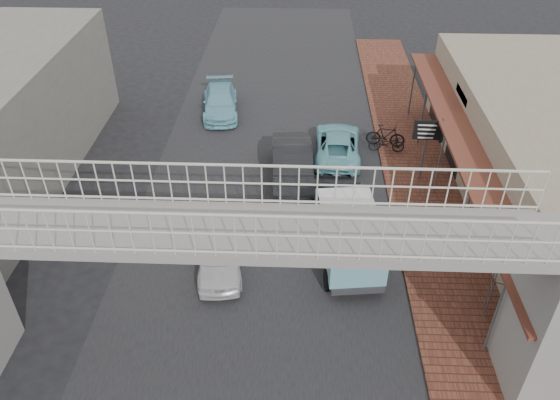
# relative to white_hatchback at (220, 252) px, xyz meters

# --- Properties ---
(ground) EXTENTS (120.00, 120.00, 0.00)m
(ground) POSITION_rel_white_hatchback_xyz_m (1.34, -0.31, -0.63)
(ground) COLOR black
(ground) RESTS_ON ground
(road_strip) EXTENTS (10.00, 60.00, 0.01)m
(road_strip) POSITION_rel_white_hatchback_xyz_m (1.34, -0.31, -0.62)
(road_strip) COLOR black
(road_strip) RESTS_ON ground
(sidewalk) EXTENTS (3.00, 40.00, 0.10)m
(sidewalk) POSITION_rel_white_hatchback_xyz_m (7.84, 2.69, -0.58)
(sidewalk) COLOR brown
(sidewalk) RESTS_ON ground
(shophouse_row) EXTENTS (7.20, 18.00, 4.00)m
(shophouse_row) POSITION_rel_white_hatchback_xyz_m (12.31, 3.69, 1.38)
(shophouse_row) COLOR gray
(shophouse_row) RESTS_ON ground
(footbridge) EXTENTS (16.40, 2.40, 6.34)m
(footbridge) POSITION_rel_white_hatchback_xyz_m (1.34, -4.31, 2.55)
(footbridge) COLOR gray
(footbridge) RESTS_ON ground
(building_far_left) EXTENTS (5.00, 14.00, 5.00)m
(building_far_left) POSITION_rel_white_hatchback_xyz_m (-9.66, 5.69, 1.87)
(building_far_left) COLOR gray
(building_far_left) RESTS_ON ground
(white_hatchback) EXTENTS (1.90, 3.83, 1.26)m
(white_hatchback) POSITION_rel_white_hatchback_xyz_m (0.00, 0.00, 0.00)
(white_hatchback) COLOR silver
(white_hatchback) RESTS_ON ground
(dark_sedan) EXTENTS (1.95, 4.88, 1.58)m
(dark_sedan) POSITION_rel_white_hatchback_xyz_m (2.38, 5.36, 0.16)
(dark_sedan) COLOR black
(dark_sedan) RESTS_ON ground
(angkot_curb) EXTENTS (2.19, 4.40, 1.20)m
(angkot_curb) POSITION_rel_white_hatchback_xyz_m (4.38, 7.60, -0.03)
(angkot_curb) COLOR #76C3CD
(angkot_curb) RESTS_ON ground
(angkot_far) EXTENTS (2.23, 4.40, 1.22)m
(angkot_far) POSITION_rel_white_hatchback_xyz_m (-1.49, 11.66, -0.02)
(angkot_far) COLOR #7BC3D6
(angkot_far) RESTS_ON ground
(angkot_van) EXTENTS (2.36, 4.40, 2.07)m
(angkot_van) POSITION_rel_white_hatchback_xyz_m (4.41, 0.53, 0.69)
(angkot_van) COLOR black
(angkot_van) RESTS_ON ground
(motorcycle_near) EXTENTS (1.65, 0.68, 0.85)m
(motorcycle_near) POSITION_rel_white_hatchback_xyz_m (6.64, 7.89, -0.10)
(motorcycle_near) COLOR black
(motorcycle_near) RESTS_ON sidewalk
(motorcycle_far) EXTENTS (1.86, 0.83, 1.08)m
(motorcycle_far) POSITION_rel_white_hatchback_xyz_m (6.64, 8.40, 0.01)
(motorcycle_far) COLOR black
(motorcycle_far) RESTS_ON sidewalk
(street_clock) EXTENTS (0.65, 0.60, 2.53)m
(street_clock) POSITION_rel_white_hatchback_xyz_m (8.84, -1.88, 1.57)
(street_clock) COLOR #59595B
(street_clock) RESTS_ON sidewalk
(arrow_sign) EXTENTS (1.67, 1.06, 2.88)m
(arrow_sign) POSITION_rel_white_hatchback_xyz_m (8.51, 5.60, 1.80)
(arrow_sign) COLOR #59595B
(arrow_sign) RESTS_ON sidewalk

